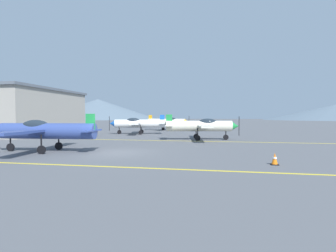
{
  "coord_description": "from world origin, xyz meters",
  "views": [
    {
      "loc": [
        6.52,
        -15.97,
        2.38
      ],
      "look_at": [
        0.88,
        14.0,
        1.2
      ],
      "focal_mm": 28.13,
      "sensor_mm": 36.0,
      "label": 1
    }
  ],
  "objects_px": {
    "hangar_building": "(23,112)",
    "traffic_cone_front": "(275,159)",
    "airplane_near": "(44,130)",
    "airplane_mid": "(202,126)",
    "airplane_far": "(138,123)",
    "airplane_back": "(168,122)"
  },
  "relations": [
    {
      "from": "airplane_back",
      "to": "traffic_cone_front",
      "type": "distance_m",
      "value": 31.9
    },
    {
      "from": "traffic_cone_front",
      "to": "hangar_building",
      "type": "height_order",
      "value": "hangar_building"
    },
    {
      "from": "traffic_cone_front",
      "to": "airplane_near",
      "type": "bearing_deg",
      "value": 171.36
    },
    {
      "from": "airplane_near",
      "to": "traffic_cone_front",
      "type": "bearing_deg",
      "value": -8.64
    },
    {
      "from": "airplane_near",
      "to": "traffic_cone_front",
      "type": "xyz_separation_m",
      "value": [
        14.06,
        -2.14,
        -1.13
      ]
    },
    {
      "from": "hangar_building",
      "to": "airplane_far",
      "type": "bearing_deg",
      "value": 12.01
    },
    {
      "from": "airplane_back",
      "to": "hangar_building",
      "type": "bearing_deg",
      "value": -141.01
    },
    {
      "from": "airplane_far",
      "to": "airplane_mid",
      "type": "bearing_deg",
      "value": -38.27
    },
    {
      "from": "airplane_mid",
      "to": "airplane_back",
      "type": "xyz_separation_m",
      "value": [
        -6.65,
        17.25,
        0.0
      ]
    },
    {
      "from": "airplane_back",
      "to": "airplane_mid",
      "type": "bearing_deg",
      "value": -68.93
    },
    {
      "from": "airplane_near",
      "to": "airplane_mid",
      "type": "bearing_deg",
      "value": 47.18
    },
    {
      "from": "airplane_mid",
      "to": "airplane_far",
      "type": "xyz_separation_m",
      "value": [
        -8.75,
        6.9,
        0.0
      ]
    },
    {
      "from": "airplane_near",
      "to": "airplane_back",
      "type": "xyz_separation_m",
      "value": [
        3.14,
        27.82,
        0.0
      ]
    },
    {
      "from": "traffic_cone_front",
      "to": "airplane_mid",
      "type": "bearing_deg",
      "value": 108.57
    },
    {
      "from": "airplane_near",
      "to": "airplane_back",
      "type": "bearing_deg",
      "value": 83.55
    },
    {
      "from": "airplane_mid",
      "to": "airplane_far",
      "type": "height_order",
      "value": "same"
    },
    {
      "from": "airplane_back",
      "to": "airplane_near",
      "type": "bearing_deg",
      "value": -96.45
    },
    {
      "from": "airplane_near",
      "to": "airplane_far",
      "type": "xyz_separation_m",
      "value": [
        1.04,
        17.47,
        0.0
      ]
    },
    {
      "from": "airplane_mid",
      "to": "hangar_building",
      "type": "bearing_deg",
      "value": 170.67
    },
    {
      "from": "airplane_near",
      "to": "airplane_mid",
      "type": "xyz_separation_m",
      "value": [
        9.79,
        10.57,
        0.0
      ]
    },
    {
      "from": "hangar_building",
      "to": "traffic_cone_front",
      "type": "bearing_deg",
      "value": -30.98
    },
    {
      "from": "airplane_near",
      "to": "hangar_building",
      "type": "bearing_deg",
      "value": 133.09
    }
  ]
}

